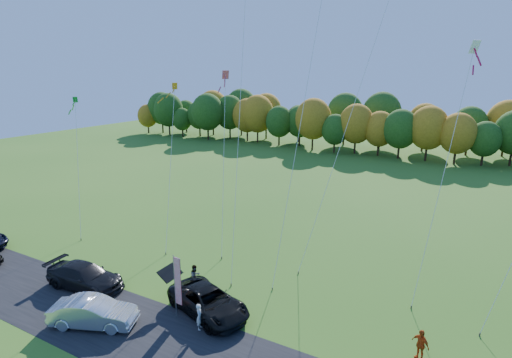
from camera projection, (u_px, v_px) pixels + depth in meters
The scene contains 17 objects.
ground at pixel (210, 308), 25.01m from camera, with size 160.00×160.00×0.00m, color #2D5F19.
asphalt_strip at pixel (167, 345), 21.62m from camera, with size 90.00×6.00×0.01m, color black.
tree_line at pixel (387, 155), 71.60m from camera, with size 116.00×12.00×10.00m, color #1E4711, non-canonical shape.
black_suv at pixel (208, 301), 24.31m from camera, with size 2.68×5.82×1.62m, color black.
silver_sedan at pixel (93, 312), 23.16m from camera, with size 1.73×4.96×1.63m, color silver.
dark_truck_a at pixel (85, 276), 27.27m from camera, with size 2.31×5.68×1.65m, color black.
person_tailgate_a at pixel (200, 317), 22.82m from camera, with size 0.57×0.38×1.57m, color silver.
person_tailgate_b at pixel (195, 276), 27.23m from camera, with size 0.81×0.63×1.67m, color gray.
person_east at pixel (420, 344), 20.40m from camera, with size 0.98×0.41×1.68m, color #BF4412.
feather_flag at pixel (177, 280), 23.48m from camera, with size 0.53×0.09×4.03m.
kite_delta_blue at pixel (242, 70), 29.75m from camera, with size 6.10×12.27×29.97m.
kite_parafoil_orange at pixel (372, 50), 29.20m from camera, with size 7.49×13.09×32.23m.
kite_delta_red at pixel (308, 73), 28.30m from camera, with size 2.59×10.50×24.35m.
kite_diamond_yellow at pixel (170, 165), 34.14m from camera, with size 4.00×6.83×13.74m.
kite_diamond_green at pixel (78, 167), 35.89m from camera, with size 3.86×4.08×12.44m.
kite_diamond_white at pixel (444, 174), 24.97m from camera, with size 2.18×6.36×16.67m.
kite_diamond_pink at pixel (224, 161), 33.12m from camera, with size 3.90×6.71×14.87m.
Camera 1 is at (13.16, -17.96, 14.27)m, focal length 28.00 mm.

